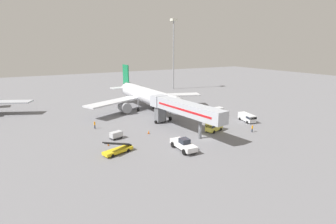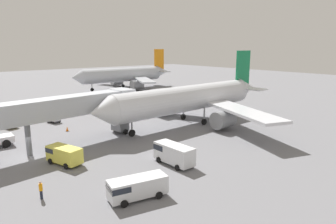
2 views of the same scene
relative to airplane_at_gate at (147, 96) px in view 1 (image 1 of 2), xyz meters
The scene contains 14 objects.
ground_plane 28.93m from the airplane_at_gate, 90.25° to the right, with size 300.00×300.00×0.00m, color slate.
airplane_at_gate is the anchor object (origin of this frame).
jet_bridge 21.76m from the airplane_at_gate, 93.72° to the right, with size 6.20×23.16×7.10m.
pushback_tug 32.76m from the airplane_at_gate, 102.51° to the right, with size 2.68×6.49×2.37m.
belt_loader_truck 33.11m from the airplane_at_gate, 124.04° to the right, with size 6.01×3.36×2.89m.
service_van_rear_left 20.77m from the airplane_at_gate, 49.51° to the right, with size 5.39×2.42×2.40m.
service_van_far_left 26.43m from the airplane_at_gate, 78.86° to the right, with size 4.92×3.18×2.11m.
service_van_far_right 29.85m from the airplane_at_gate, 53.30° to the right, with size 3.01×5.71×1.99m.
baggage_cart_outer_right 25.69m from the airplane_at_gate, 129.61° to the right, with size 2.78×2.01×1.53m.
ground_crew_worker_foreground 21.41m from the airplane_at_gate, 150.66° to the right, with size 0.46×0.46×1.85m.
ground_crew_worker_midground 33.16m from the airplane_at_gate, 68.10° to the right, with size 0.45×0.45×1.74m.
safety_cone_alpha 22.18m from the airplane_at_gate, 113.73° to the right, with size 0.50×0.50×0.76m.
safety_cone_bravo 29.77m from the airplane_at_gate, 129.71° to the right, with size 0.36×0.36×0.55m.
apron_light_mast 45.26m from the airplane_at_gate, 48.59° to the left, with size 2.40×2.40×30.64m.
Camera 1 is at (-31.94, -41.81, 19.08)m, focal length 27.76 mm.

